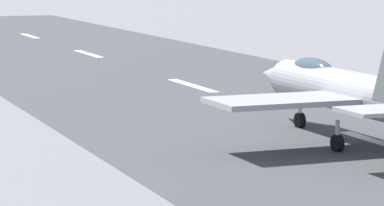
{
  "coord_description": "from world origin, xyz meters",
  "views": [
    {
      "loc": [
        -41.97,
        24.99,
        8.21
      ],
      "look_at": [
        0.46,
        8.98,
        2.2
      ],
      "focal_mm": 99.89,
      "sensor_mm": 36.0,
      "label": 1
    }
  ],
  "objects": [
    {
      "name": "runway_strip",
      "position": [
        -0.02,
        0.0,
        0.01
      ],
      "size": [
        240.0,
        26.0,
        0.02
      ],
      "color": "#434245",
      "rests_on": "ground"
    },
    {
      "name": "crew_person",
      "position": [
        18.14,
        -6.91,
        0.84
      ],
      "size": [
        0.31,
        0.7,
        1.68
      ],
      "color": "#1E2338",
      "rests_on": "ground"
    },
    {
      "name": "fighter_jet",
      "position": [
        0.45,
        1.35,
        2.43
      ],
      "size": [
        16.86,
        14.09,
        5.63
      ],
      "color": "#9E9DA2",
      "rests_on": "ground"
    },
    {
      "name": "ground_plane",
      "position": [
        0.0,
        0.0,
        0.0
      ],
      "size": [
        400.0,
        400.0,
        0.0
      ],
      "primitive_type": "plane",
      "color": "slate"
    }
  ]
}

